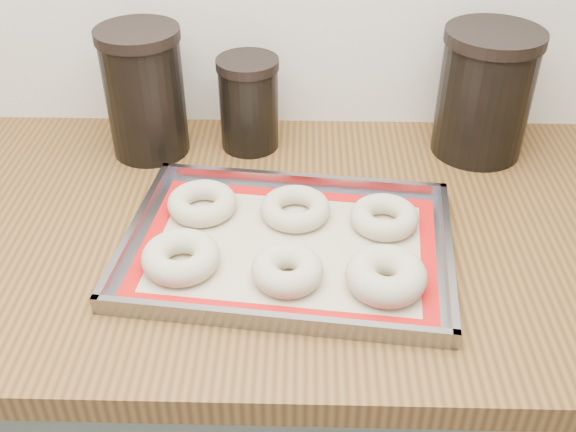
{
  "coord_description": "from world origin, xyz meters",
  "views": [
    {
      "loc": [
        -0.01,
        0.85,
        1.51
      ],
      "look_at": [
        -0.03,
        1.61,
        0.96
      ],
      "focal_mm": 42.0,
      "sensor_mm": 36.0,
      "label": 1
    }
  ],
  "objects_px": {
    "canister_left": "(145,92)",
    "bagel_back_left": "(202,203)",
    "bagel_back_mid": "(295,209)",
    "bagel_front_left": "(181,257)",
    "bagel_front_mid": "(287,270)",
    "bagel_back_right": "(384,217)",
    "baking_tray": "(288,246)",
    "canister_mid": "(249,103)",
    "bagel_front_right": "(386,276)",
    "canister_right": "(485,93)"
  },
  "relations": [
    {
      "from": "bagel_front_mid",
      "to": "canister_mid",
      "type": "distance_m",
      "value": 0.38
    },
    {
      "from": "baking_tray",
      "to": "bagel_back_right",
      "type": "height_order",
      "value": "bagel_back_right"
    },
    {
      "from": "bagel_front_left",
      "to": "bagel_front_mid",
      "type": "xyz_separation_m",
      "value": [
        0.15,
        -0.02,
        0.0
      ]
    },
    {
      "from": "bagel_front_mid",
      "to": "bagel_back_mid",
      "type": "xyz_separation_m",
      "value": [
        0.01,
        0.15,
        -0.0
      ]
    },
    {
      "from": "bagel_front_right",
      "to": "bagel_front_left",
      "type": "bearing_deg",
      "value": 172.87
    },
    {
      "from": "bagel_back_left",
      "to": "canister_mid",
      "type": "height_order",
      "value": "canister_mid"
    },
    {
      "from": "bagel_front_right",
      "to": "bagel_back_left",
      "type": "distance_m",
      "value": 0.31
    },
    {
      "from": "bagel_front_right",
      "to": "bagel_back_left",
      "type": "bearing_deg",
      "value": 147.85
    },
    {
      "from": "bagel_front_right",
      "to": "canister_left",
      "type": "xyz_separation_m",
      "value": [
        -0.38,
        0.36,
        0.09
      ]
    },
    {
      "from": "bagel_back_left",
      "to": "canister_left",
      "type": "xyz_separation_m",
      "value": [
        -0.11,
        0.19,
        0.09
      ]
    },
    {
      "from": "canister_right",
      "to": "bagel_front_mid",
      "type": "bearing_deg",
      "value": -131.71
    },
    {
      "from": "canister_left",
      "to": "bagel_back_left",
      "type": "bearing_deg",
      "value": -59.3
    },
    {
      "from": "bagel_front_mid",
      "to": "baking_tray",
      "type": "bearing_deg",
      "value": 90.71
    },
    {
      "from": "baking_tray",
      "to": "canister_left",
      "type": "xyz_separation_m",
      "value": [
        -0.25,
        0.28,
        0.1
      ]
    },
    {
      "from": "baking_tray",
      "to": "bagel_front_left",
      "type": "relative_size",
      "value": 4.58
    },
    {
      "from": "bagel_front_left",
      "to": "bagel_front_right",
      "type": "distance_m",
      "value": 0.28
    },
    {
      "from": "bagel_back_mid",
      "to": "canister_left",
      "type": "xyz_separation_m",
      "value": [
        -0.26,
        0.2,
        0.09
      ]
    },
    {
      "from": "bagel_back_left",
      "to": "canister_left",
      "type": "bearing_deg",
      "value": 120.7
    },
    {
      "from": "bagel_front_mid",
      "to": "canister_left",
      "type": "bearing_deg",
      "value": 125.55
    },
    {
      "from": "baking_tray",
      "to": "canister_left",
      "type": "relative_size",
      "value": 2.23
    },
    {
      "from": "bagel_front_mid",
      "to": "canister_right",
      "type": "relative_size",
      "value": 0.44
    },
    {
      "from": "baking_tray",
      "to": "bagel_front_left",
      "type": "bearing_deg",
      "value": -161.77
    },
    {
      "from": "bagel_front_left",
      "to": "canister_left",
      "type": "xyz_separation_m",
      "value": [
        -0.1,
        0.33,
        0.09
      ]
    },
    {
      "from": "baking_tray",
      "to": "bagel_front_left",
      "type": "height_order",
      "value": "bagel_front_left"
    },
    {
      "from": "bagel_front_mid",
      "to": "canister_right",
      "type": "bearing_deg",
      "value": 48.29
    },
    {
      "from": "bagel_front_right",
      "to": "canister_mid",
      "type": "xyz_separation_m",
      "value": [
        -0.21,
        0.38,
        0.06
      ]
    },
    {
      "from": "bagel_front_mid",
      "to": "bagel_back_left",
      "type": "bearing_deg",
      "value": 130.88
    },
    {
      "from": "baking_tray",
      "to": "bagel_back_mid",
      "type": "height_order",
      "value": "bagel_back_mid"
    },
    {
      "from": "canister_left",
      "to": "canister_mid",
      "type": "height_order",
      "value": "canister_left"
    },
    {
      "from": "baking_tray",
      "to": "canister_left",
      "type": "bearing_deg",
      "value": 131.85
    },
    {
      "from": "bagel_front_mid",
      "to": "bagel_back_mid",
      "type": "bearing_deg",
      "value": 86.75
    },
    {
      "from": "bagel_front_mid",
      "to": "canister_left",
      "type": "xyz_separation_m",
      "value": [
        -0.25,
        0.35,
        0.09
      ]
    },
    {
      "from": "baking_tray",
      "to": "bagel_back_mid",
      "type": "xyz_separation_m",
      "value": [
        0.01,
        0.07,
        0.01
      ]
    },
    {
      "from": "bagel_front_mid",
      "to": "canister_mid",
      "type": "relative_size",
      "value": 0.59
    },
    {
      "from": "bagel_back_left",
      "to": "canister_mid",
      "type": "xyz_separation_m",
      "value": [
        0.06,
        0.21,
        0.06
      ]
    },
    {
      "from": "bagel_back_mid",
      "to": "canister_mid",
      "type": "bearing_deg",
      "value": 110.73
    },
    {
      "from": "bagel_front_mid",
      "to": "canister_right",
      "type": "height_order",
      "value": "canister_right"
    },
    {
      "from": "bagel_back_mid",
      "to": "baking_tray",
      "type": "bearing_deg",
      "value": -97.04
    },
    {
      "from": "bagel_front_left",
      "to": "bagel_back_left",
      "type": "height_order",
      "value": "bagel_front_left"
    },
    {
      "from": "bagel_front_mid",
      "to": "canister_left",
      "type": "height_order",
      "value": "canister_left"
    },
    {
      "from": "bagel_back_mid",
      "to": "bagel_back_right",
      "type": "relative_size",
      "value": 1.04
    },
    {
      "from": "canister_left",
      "to": "bagel_front_mid",
      "type": "bearing_deg",
      "value": -54.45
    },
    {
      "from": "baking_tray",
      "to": "bagel_back_right",
      "type": "xyz_separation_m",
      "value": [
        0.14,
        0.05,
        0.01
      ]
    },
    {
      "from": "bagel_back_mid",
      "to": "bagel_back_left",
      "type": "bearing_deg",
      "value": 176.15
    },
    {
      "from": "canister_mid",
      "to": "bagel_front_right",
      "type": "bearing_deg",
      "value": -61.49
    },
    {
      "from": "bagel_back_mid",
      "to": "bagel_back_right",
      "type": "bearing_deg",
      "value": -8.38
    },
    {
      "from": "bagel_back_mid",
      "to": "bagel_back_right",
      "type": "height_order",
      "value": "bagel_back_right"
    },
    {
      "from": "bagel_front_right",
      "to": "baking_tray",
      "type": "bearing_deg",
      "value": 147.81
    },
    {
      "from": "bagel_back_mid",
      "to": "canister_mid",
      "type": "relative_size",
      "value": 0.64
    },
    {
      "from": "baking_tray",
      "to": "canister_right",
      "type": "xyz_separation_m",
      "value": [
        0.32,
        0.29,
        0.1
      ]
    }
  ]
}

